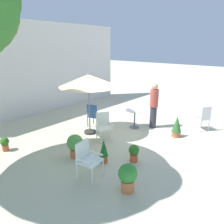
{
  "coord_description": "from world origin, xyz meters",
  "views": [
    {
      "loc": [
        -5.51,
        -4.71,
        3.18
      ],
      "look_at": [
        0.0,
        0.09,
        0.86
      ],
      "focal_mm": 34.05,
      "sensor_mm": 36.0,
      "label": 1
    }
  ],
  "objects_px": {
    "potted_plant_5": "(5,143)",
    "patio_chair_2": "(104,125)",
    "patio_chair_3": "(87,157)",
    "patio_umbrella_0": "(88,81)",
    "cafe_table_0": "(135,115)",
    "potted_plant_0": "(134,152)",
    "potted_plant_2": "(177,126)",
    "patio_chair_0": "(204,117)",
    "potted_plant_3": "(104,150)",
    "standing_person": "(154,105)",
    "patio_chair_1": "(94,114)",
    "potted_plant_4": "(128,176)",
    "potted_plant_1": "(75,145)"
  },
  "relations": [
    {
      "from": "patio_chair_2",
      "to": "cafe_table_0",
      "type": "bearing_deg",
      "value": -5.72
    },
    {
      "from": "patio_chair_0",
      "to": "standing_person",
      "type": "distance_m",
      "value": 1.93
    },
    {
      "from": "patio_chair_0",
      "to": "potted_plant_3",
      "type": "relative_size",
      "value": 1.39
    },
    {
      "from": "potted_plant_2",
      "to": "standing_person",
      "type": "relative_size",
      "value": 0.43
    },
    {
      "from": "patio_umbrella_0",
      "to": "potted_plant_2",
      "type": "relative_size",
      "value": 2.92
    },
    {
      "from": "potted_plant_1",
      "to": "potted_plant_5",
      "type": "height_order",
      "value": "potted_plant_1"
    },
    {
      "from": "patio_chair_3",
      "to": "patio_umbrella_0",
      "type": "bearing_deg",
      "value": 45.49
    },
    {
      "from": "patio_chair_2",
      "to": "potted_plant_3",
      "type": "distance_m",
      "value": 1.55
    },
    {
      "from": "cafe_table_0",
      "to": "patio_chair_2",
      "type": "distance_m",
      "value": 1.62
    },
    {
      "from": "patio_chair_0",
      "to": "patio_chair_2",
      "type": "xyz_separation_m",
      "value": [
        -3.12,
        2.31,
        -0.01
      ]
    },
    {
      "from": "potted_plant_0",
      "to": "potted_plant_3",
      "type": "distance_m",
      "value": 0.85
    },
    {
      "from": "patio_chair_0",
      "to": "potted_plant_5",
      "type": "distance_m",
      "value": 7.07
    },
    {
      "from": "cafe_table_0",
      "to": "patio_chair_3",
      "type": "bearing_deg",
      "value": -163.25
    },
    {
      "from": "potted_plant_4",
      "to": "patio_chair_0",
      "type": "bearing_deg",
      "value": -0.19
    },
    {
      "from": "patio_chair_2",
      "to": "potted_plant_0",
      "type": "xyz_separation_m",
      "value": [
        -0.54,
        -1.66,
        -0.26
      ]
    },
    {
      "from": "patio_umbrella_0",
      "to": "patio_chair_0",
      "type": "height_order",
      "value": "patio_umbrella_0"
    },
    {
      "from": "patio_chair_0",
      "to": "potted_plant_3",
      "type": "distance_m",
      "value": 4.44
    },
    {
      "from": "patio_chair_2",
      "to": "potted_plant_5",
      "type": "xyz_separation_m",
      "value": [
        -2.65,
        1.76,
        -0.29
      ]
    },
    {
      "from": "potted_plant_2",
      "to": "standing_person",
      "type": "xyz_separation_m",
      "value": [
        0.25,
        1.11,
        0.53
      ]
    },
    {
      "from": "patio_umbrella_0",
      "to": "patio_chair_0",
      "type": "distance_m",
      "value": 4.58
    },
    {
      "from": "patio_chair_1",
      "to": "potted_plant_5",
      "type": "relative_size",
      "value": 2.12
    },
    {
      "from": "patio_umbrella_0",
      "to": "potted_plant_2",
      "type": "height_order",
      "value": "patio_umbrella_0"
    },
    {
      "from": "potted_plant_5",
      "to": "patio_chair_1",
      "type": "bearing_deg",
      "value": -11.0
    },
    {
      "from": "cafe_table_0",
      "to": "potted_plant_0",
      "type": "relative_size",
      "value": 1.46
    },
    {
      "from": "potted_plant_2",
      "to": "potted_plant_3",
      "type": "xyz_separation_m",
      "value": [
        -3.01,
        0.76,
        -0.03
      ]
    },
    {
      "from": "potted_plant_3",
      "to": "potted_plant_5",
      "type": "relative_size",
      "value": 1.56
    },
    {
      "from": "patio_chair_2",
      "to": "standing_person",
      "type": "relative_size",
      "value": 0.54
    },
    {
      "from": "potted_plant_2",
      "to": "potted_plant_4",
      "type": "height_order",
      "value": "potted_plant_2"
    },
    {
      "from": "patio_chair_1",
      "to": "potted_plant_4",
      "type": "xyz_separation_m",
      "value": [
        -2.28,
        -3.43,
        -0.15
      ]
    },
    {
      "from": "potted_plant_0",
      "to": "patio_chair_2",
      "type": "bearing_deg",
      "value": 72.08
    },
    {
      "from": "standing_person",
      "to": "potted_plant_4",
      "type": "bearing_deg",
      "value": -157.17
    },
    {
      "from": "patio_chair_1",
      "to": "potted_plant_2",
      "type": "xyz_separation_m",
      "value": [
        1.28,
        -2.94,
        -0.14
      ]
    },
    {
      "from": "potted_plant_2",
      "to": "potted_plant_5",
      "type": "relative_size",
      "value": 1.72
    },
    {
      "from": "patio_chair_1",
      "to": "patio_chair_0",
      "type": "bearing_deg",
      "value": -53.86
    },
    {
      "from": "potted_plant_5",
      "to": "patio_chair_2",
      "type": "bearing_deg",
      "value": -33.61
    },
    {
      "from": "patio_chair_2",
      "to": "potted_plant_0",
      "type": "distance_m",
      "value": 1.76
    },
    {
      "from": "patio_chair_0",
      "to": "patio_chair_2",
      "type": "bearing_deg",
      "value": 143.45
    },
    {
      "from": "patio_chair_0",
      "to": "potted_plant_4",
      "type": "bearing_deg",
      "value": 179.81
    },
    {
      "from": "cafe_table_0",
      "to": "potted_plant_3",
      "type": "relative_size",
      "value": 1.06
    },
    {
      "from": "patio_chair_3",
      "to": "potted_plant_3",
      "type": "distance_m",
      "value": 0.82
    },
    {
      "from": "patio_chair_2",
      "to": "standing_person",
      "type": "height_order",
      "value": "standing_person"
    },
    {
      "from": "potted_plant_2",
      "to": "patio_chair_1",
      "type": "bearing_deg",
      "value": 113.46
    },
    {
      "from": "potted_plant_2",
      "to": "potted_plant_4",
      "type": "xyz_separation_m",
      "value": [
        -3.56,
        -0.49,
        -0.01
      ]
    },
    {
      "from": "patio_chair_1",
      "to": "potted_plant_5",
      "type": "bearing_deg",
      "value": 169.0
    },
    {
      "from": "patio_umbrella_0",
      "to": "patio_chair_2",
      "type": "height_order",
      "value": "patio_umbrella_0"
    },
    {
      "from": "patio_chair_2",
      "to": "patio_chair_0",
      "type": "bearing_deg",
      "value": -36.55
    },
    {
      "from": "potted_plant_5",
      "to": "potted_plant_0",
      "type": "bearing_deg",
      "value": -58.27
    },
    {
      "from": "patio_chair_1",
      "to": "potted_plant_3",
      "type": "xyz_separation_m",
      "value": [
        -1.74,
        -2.18,
        -0.16
      ]
    },
    {
      "from": "potted_plant_5",
      "to": "cafe_table_0",
      "type": "bearing_deg",
      "value": -24.29
    },
    {
      "from": "patio_chair_2",
      "to": "potted_plant_1",
      "type": "height_order",
      "value": "patio_chair_2"
    }
  ]
}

